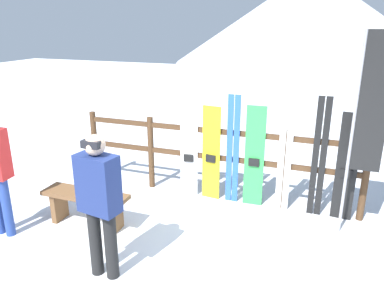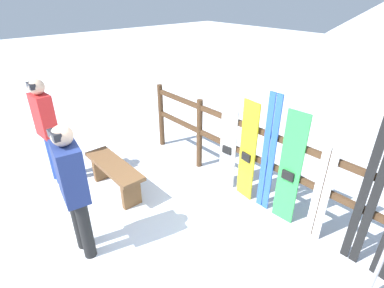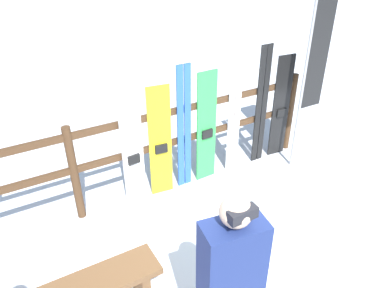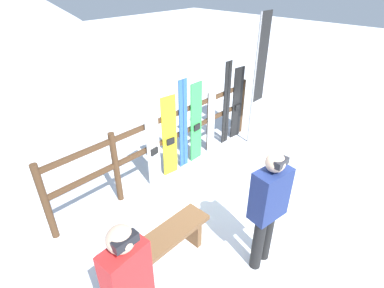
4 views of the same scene
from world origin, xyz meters
The scene contains 13 objects.
ground_plane centered at (0.00, 0.00, 0.00)m, with size 40.00×40.00×0.00m, color white.
fence centered at (0.00, 1.76, 0.73)m, with size 4.58×0.10×1.25m.
bench centered at (-1.42, 0.27, 0.36)m, with size 1.25×0.36×0.50m.
person_navy centered at (-0.57, -0.59, 0.97)m, with size 0.48×0.31×1.68m.
person_red centered at (-2.33, -0.31, 1.02)m, with size 0.40×0.24×1.72m.
snowboard_white centered at (-0.40, 1.70, 0.72)m, with size 0.28×0.08×1.45m.
snowboard_yellow centered at (-0.03, 1.70, 0.76)m, with size 0.30×0.08×1.54m.
ski_pair_blue centered at (0.32, 1.71, 0.87)m, with size 0.19×0.02×1.74m.
snowboard_green centered at (0.66, 1.70, 0.79)m, with size 0.30×0.06×1.59m.
ski_pair_white centered at (1.11, 1.71, 0.86)m, with size 0.19×0.02×1.72m.
ski_pair_black centered at (1.59, 1.71, 0.90)m, with size 0.19×0.02×1.80m.
snowboard_black_stripe centered at (1.97, 1.70, 0.80)m, with size 0.29×0.07×1.60m.
rental_flag centered at (2.08, 1.33, 1.64)m, with size 0.40×0.04×2.68m.
Camera 4 is at (-3.09, -1.77, 3.35)m, focal length 28.00 mm.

